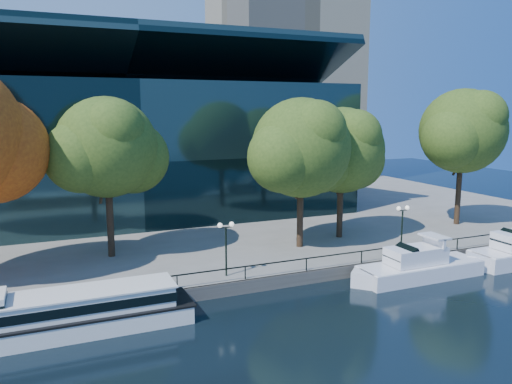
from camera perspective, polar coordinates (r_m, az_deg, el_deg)
name	(u,v)px	position (r m, az deg, el deg)	size (l,w,h in m)	color
ground	(263,309)	(34.06, 0.85, -13.18)	(160.00, 160.00, 0.00)	black
promenade	(153,206)	(67.55, -11.74, -1.55)	(90.00, 67.08, 1.00)	slate
railing	(245,267)	(36.21, -1.25, -8.53)	(88.20, 0.08, 0.99)	black
convention_building	(124,149)	(61.34, -14.81, 4.80)	(50.00, 24.57, 21.43)	black
tour_boat	(64,313)	(32.20, -21.10, -12.78)	(15.71, 3.50, 2.98)	white
cruiser_near	(416,266)	(41.21, 17.80, -8.07)	(11.47, 2.96, 3.32)	white
tree_2	(109,149)	(42.06, -16.46, 4.68)	(10.19, 8.36, 13.16)	black
tree_3	(303,150)	(43.51, 5.41, 4.80)	(10.81, 8.86, 13.14)	black
tree_4	(343,152)	(47.51, 9.95, 4.51)	(10.03, 8.23, 12.34)	black
tree_5	(464,133)	(56.52, 22.69, 6.25)	(10.96, 8.99, 14.27)	black
lamp_1	(226,236)	(36.42, -3.46, -5.09)	(1.26, 0.36, 4.03)	black
lamp_2	(402,218)	(44.21, 16.40, -2.87)	(1.26, 0.36, 4.03)	black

